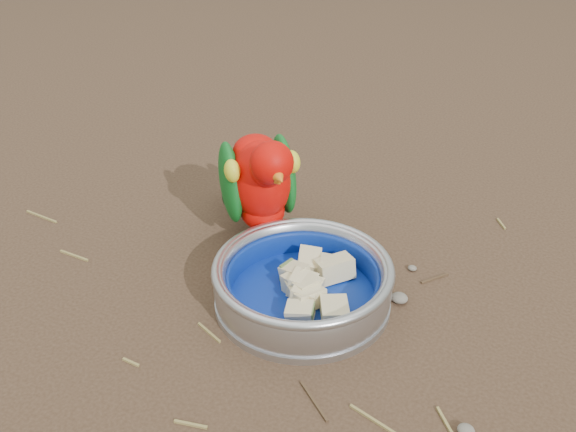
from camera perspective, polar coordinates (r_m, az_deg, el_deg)
The scene contains 6 objects.
ground at distance 0.85m, azimuth -2.70°, elevation -7.71°, with size 60.00×60.00×0.00m, color #442F21.
food_bowl at distance 0.84m, azimuth 1.30°, elevation -7.31°, with size 0.23×0.23×0.02m, color #B2B2BA.
bowl_wall at distance 0.82m, azimuth 1.32°, elevation -5.68°, with size 0.23×0.23×0.04m, color #B2B2BA, non-canonical shape.
fruit_wedges at distance 0.83m, azimuth 1.31°, elevation -6.07°, with size 0.14×0.14×0.03m, color beige, non-canonical shape.
lory_parrot at distance 0.91m, azimuth -2.45°, elevation 2.33°, with size 0.11×0.23×0.18m, color red, non-canonical shape.
ground_debris at distance 0.91m, azimuth -1.47°, elevation -4.22°, with size 0.90×0.80×0.01m, color olive, non-canonical shape.
Camera 1 is at (0.36, -0.55, 0.53)m, focal length 40.00 mm.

